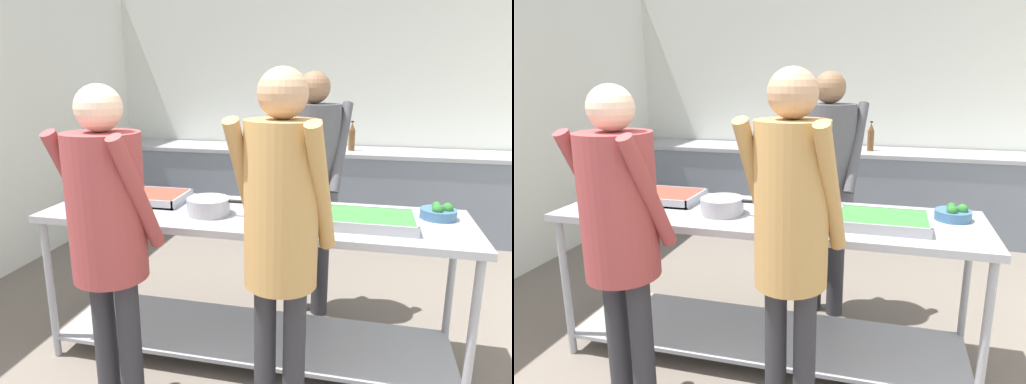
# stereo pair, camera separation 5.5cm
# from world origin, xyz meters

# --- Properties ---
(wall_rear) EXTENTS (4.95, 0.06, 2.65)m
(wall_rear) POSITION_xyz_m (0.00, 4.36, 1.32)
(wall_rear) COLOR silver
(wall_rear) RESTS_ON ground_plane
(back_counter) EXTENTS (4.79, 0.65, 0.90)m
(back_counter) POSITION_xyz_m (-0.00, 3.99, 0.45)
(back_counter) COLOR slate
(back_counter) RESTS_ON ground_plane
(serving_counter) EXTENTS (2.41, 0.70, 0.90)m
(serving_counter) POSITION_xyz_m (-0.07, 1.44, 0.61)
(serving_counter) COLOR #9EA0A8
(serving_counter) RESTS_ON ground_plane
(plate_stack) EXTENTS (0.23, 0.23, 0.06)m
(plate_stack) POSITION_xyz_m (-1.07, 1.62, 0.93)
(plate_stack) COLOR white
(plate_stack) RESTS_ON serving_counter
(serving_tray_roast) EXTENTS (0.39, 0.33, 0.05)m
(serving_tray_roast) POSITION_xyz_m (-0.73, 1.55, 0.93)
(serving_tray_roast) COLOR #9EA0A8
(serving_tray_roast) RESTS_ON serving_counter
(sauce_pan) EXTENTS (0.38, 0.24, 0.09)m
(sauce_pan) POSITION_xyz_m (-0.30, 1.37, 0.95)
(sauce_pan) COLOR #9EA0A8
(sauce_pan) RESTS_ON serving_counter
(serving_tray_vegetables) EXTENTS (0.39, 0.33, 0.05)m
(serving_tray_vegetables) POSITION_xyz_m (0.12, 1.54, 0.93)
(serving_tray_vegetables) COLOR #9EA0A8
(serving_tray_vegetables) RESTS_ON serving_counter
(serving_tray_greens) EXTENTS (0.47, 0.34, 0.05)m
(serving_tray_greens) POSITION_xyz_m (0.58, 1.38, 0.93)
(serving_tray_greens) COLOR #9EA0A8
(serving_tray_greens) RESTS_ON serving_counter
(broccoli_bowl) EXTENTS (0.19, 0.19, 0.09)m
(broccoli_bowl) POSITION_xyz_m (0.95, 1.58, 0.94)
(broccoli_bowl) COLOR #3D668C
(broccoli_bowl) RESTS_ON serving_counter
(guest_serving_left) EXTENTS (0.47, 0.40, 1.70)m
(guest_serving_left) POSITION_xyz_m (0.21, 0.85, 1.06)
(guest_serving_left) COLOR #2D2D33
(guest_serving_left) RESTS_ON ground_plane
(guest_serving_right) EXTENTS (0.49, 0.39, 1.63)m
(guest_serving_right) POSITION_xyz_m (-0.60, 0.81, 1.01)
(guest_serving_right) COLOR #2D2D33
(guest_serving_right) RESTS_ON ground_plane
(cook_behind_counter) EXTENTS (0.52, 0.41, 1.70)m
(cook_behind_counter) POSITION_xyz_m (0.19, 2.07, 1.05)
(cook_behind_counter) COLOR #2D2D33
(cook_behind_counter) RESTS_ON ground_plane
(water_bottle) EXTENTS (0.07, 0.07, 0.31)m
(water_bottle) POSITION_xyz_m (0.39, 3.97, 1.04)
(water_bottle) COLOR brown
(water_bottle) RESTS_ON back_counter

